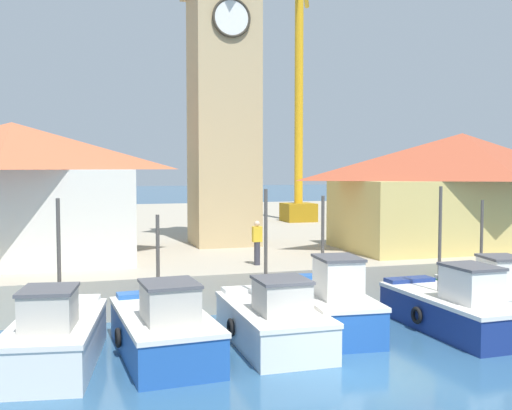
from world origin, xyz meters
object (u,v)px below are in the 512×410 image
fishing_boat_left_outer (164,329)px  dock_worker_near_tower (257,242)px  clock_tower (223,83)px  fishing_boat_left_inner (273,320)px  port_crane_far (299,106)px  fishing_boat_center (453,308)px  warehouse_right (461,189)px  fishing_boat_far_left (56,337)px  fishing_boat_mid_right (489,297)px  warehouse_left (13,190)px  fishing_boat_mid_left (329,305)px

fishing_boat_left_outer → dock_worker_near_tower: size_ratio=3.11×
fishing_boat_left_outer → clock_tower: bearing=69.2°
fishing_boat_left_inner → port_crane_far: 25.07m
fishing_boat_center → fishing_boat_left_inner: bearing=177.5°
clock_tower → warehouse_right: (9.86, -4.06, -4.81)m
fishing_boat_center → dock_worker_near_tower: bearing=128.7°
fishing_boat_left_outer → fishing_boat_far_left: bearing=-178.3°
fishing_boat_left_outer → warehouse_right: warehouse_right is taller
clock_tower → dock_worker_near_tower: clock_tower is taller
port_crane_far → fishing_boat_far_left: bearing=-123.7°
fishing_boat_mid_right → port_crane_far: 22.75m
fishing_boat_left_outer → warehouse_left: bearing=115.2°
fishing_boat_mid_left → fishing_boat_left_inner: bearing=-157.2°
fishing_boat_left_inner → warehouse_left: (-7.46, 9.32, 3.35)m
fishing_boat_far_left → fishing_boat_left_inner: bearing=2.0°
fishing_boat_left_inner → dock_worker_near_tower: (1.14, 5.29, 1.49)m
warehouse_left → dock_worker_near_tower: size_ratio=5.62×
fishing_boat_mid_right → fishing_boat_mid_left: bearing=178.4°
clock_tower → port_crane_far: (7.65, 10.43, 0.21)m
fishing_boat_far_left → dock_worker_near_tower: fishing_boat_far_left is taller
fishing_boat_far_left → port_crane_far: (14.70, 22.07, 8.23)m
clock_tower → port_crane_far: bearing=53.7°
fishing_boat_left_outer → fishing_boat_center: (8.60, -0.13, -0.00)m
fishing_boat_mid_left → clock_tower: 13.26m
warehouse_right → fishing_boat_mid_left: bearing=-144.6°
fishing_boat_center → dock_worker_near_tower: fishing_boat_center is taller
fishing_boat_far_left → warehouse_left: (-1.80, 9.51, 3.31)m
fishing_boat_mid_left → fishing_boat_center: bearing=-17.7°
fishing_boat_left_inner → warehouse_left: 12.40m
fishing_boat_center → port_crane_far: port_crane_far is taller
fishing_boat_far_left → warehouse_left: size_ratio=0.53×
fishing_boat_mid_left → dock_worker_near_tower: fishing_boat_mid_left is taller
warehouse_left → warehouse_right: bearing=-5.9°
fishing_boat_far_left → fishing_boat_left_inner: fishing_boat_left_inner is taller
fishing_boat_mid_left → dock_worker_near_tower: (-0.93, 4.41, 1.40)m
clock_tower → warehouse_left: clock_tower is taller
fishing_boat_left_inner → fishing_boat_mid_right: (7.62, 0.72, 0.03)m
fishing_boat_far_left → fishing_boat_left_outer: fishing_boat_far_left is taller
fishing_boat_mid_right → fishing_boat_left_inner: bearing=-174.6°
warehouse_right → dock_worker_near_tower: 10.46m
warehouse_left → fishing_boat_left_outer: bearing=-64.8°
dock_worker_near_tower → warehouse_left: bearing=154.9°
warehouse_left → dock_worker_near_tower: warehouse_left is taller
fishing_boat_mid_right → clock_tower: clock_tower is taller
fishing_boat_far_left → fishing_boat_mid_left: size_ratio=0.97×
fishing_boat_center → port_crane_far: 23.85m
clock_tower → dock_worker_near_tower: bearing=-92.3°
port_crane_far → dock_worker_near_tower: port_crane_far is taller
fishing_boat_mid_left → clock_tower: bearing=93.7°
fishing_boat_mid_left → fishing_boat_far_left: bearing=-172.1°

